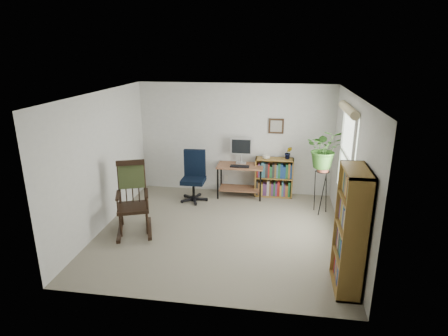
% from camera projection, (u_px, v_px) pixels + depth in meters
% --- Properties ---
extents(floor, '(4.20, 4.00, 0.00)m').
position_uv_depth(floor, '(221.00, 231.00, 6.62)').
color(floor, gray).
rests_on(floor, ground).
extents(ceiling, '(4.20, 4.00, 0.00)m').
position_uv_depth(ceiling, '(220.00, 94.00, 5.88)').
color(ceiling, silver).
rests_on(ceiling, ground).
extents(wall_back, '(4.20, 0.00, 2.40)m').
position_uv_depth(wall_back, '(235.00, 139.00, 8.13)').
color(wall_back, silver).
rests_on(wall_back, ground).
extents(wall_front, '(4.20, 0.00, 2.40)m').
position_uv_depth(wall_front, '(193.00, 218.00, 4.37)').
color(wall_front, silver).
rests_on(wall_front, ground).
extents(wall_left, '(0.00, 4.00, 2.40)m').
position_uv_depth(wall_left, '(102.00, 161.00, 6.55)').
color(wall_left, silver).
rests_on(wall_left, ground).
extents(wall_right, '(0.00, 4.00, 2.40)m').
position_uv_depth(wall_right, '(351.00, 173.00, 5.95)').
color(wall_right, silver).
rests_on(wall_right, ground).
extents(window, '(0.12, 1.20, 1.50)m').
position_uv_depth(window, '(346.00, 155.00, 6.17)').
color(window, white).
rests_on(window, wall_right).
extents(desk, '(0.98, 0.54, 0.71)m').
position_uv_depth(desk, '(240.00, 181.00, 8.08)').
color(desk, '#8E5B3F').
rests_on(desk, floor).
extents(monitor, '(0.46, 0.16, 0.56)m').
position_uv_depth(monitor, '(241.00, 151.00, 8.02)').
color(monitor, silver).
rests_on(monitor, desk).
extents(keyboard, '(0.40, 0.15, 0.02)m').
position_uv_depth(keyboard, '(240.00, 166.00, 7.86)').
color(keyboard, black).
rests_on(keyboard, desk).
extents(office_chair, '(0.62, 0.62, 1.08)m').
position_uv_depth(office_chair, '(193.00, 177.00, 7.78)').
color(office_chair, black).
rests_on(office_chair, floor).
extents(rocking_chair, '(1.00, 1.26, 1.27)m').
position_uv_depth(rocking_chair, '(132.00, 198.00, 6.41)').
color(rocking_chair, black).
rests_on(rocking_chair, floor).
extents(low_bookshelf, '(0.81, 0.27, 0.85)m').
position_uv_depth(low_bookshelf, '(274.00, 177.00, 8.07)').
color(low_bookshelf, olive).
rests_on(low_bookshelf, floor).
extents(tall_bookshelf, '(0.32, 0.74, 1.68)m').
position_uv_depth(tall_bookshelf, '(351.00, 231.00, 4.83)').
color(tall_bookshelf, olive).
rests_on(tall_bookshelf, floor).
extents(plant_stand, '(0.30, 0.30, 1.00)m').
position_uv_depth(plant_stand, '(321.00, 189.00, 7.22)').
color(plant_stand, black).
rests_on(plant_stand, floor).
extents(spider_plant, '(1.69, 1.87, 1.46)m').
position_uv_depth(spider_plant, '(326.00, 130.00, 6.87)').
color(spider_plant, '#346724').
rests_on(spider_plant, plant_stand).
extents(potted_plant_small, '(0.13, 0.24, 0.11)m').
position_uv_depth(potted_plant_small, '(288.00, 156.00, 7.89)').
color(potted_plant_small, '#346724').
rests_on(potted_plant_small, low_bookshelf).
extents(framed_picture, '(0.32, 0.04, 0.32)m').
position_uv_depth(framed_picture, '(276.00, 126.00, 7.88)').
color(framed_picture, black).
rests_on(framed_picture, wall_back).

